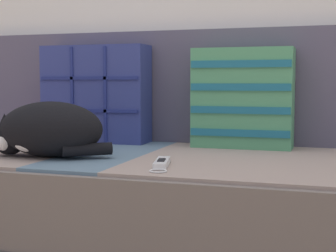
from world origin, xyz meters
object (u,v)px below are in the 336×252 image
at_px(couch, 151,215).
at_px(sleeping_cat, 46,131).
at_px(throw_pillow_striped, 243,98).
at_px(game_remote_far, 162,163).
at_px(throw_pillow_quilted, 96,94).

distance_m(couch, sleeping_cat, 0.46).
bearing_deg(throw_pillow_striped, sleeping_cat, -142.27).
height_order(couch, game_remote_far, game_remote_far).
bearing_deg(throw_pillow_striped, couch, -139.39).
distance_m(couch, game_remote_far, 0.37).
bearing_deg(throw_pillow_quilted, throw_pillow_striped, -0.05).
relative_size(throw_pillow_quilted, sleeping_cat, 1.06).
height_order(throw_pillow_striped, sleeping_cat, throw_pillow_striped).
xyz_separation_m(couch, throw_pillow_quilted, (-0.32, 0.24, 0.41)).
relative_size(throw_pillow_striped, sleeping_cat, 0.89).
bearing_deg(sleeping_cat, throw_pillow_quilted, 94.34).
relative_size(couch, throw_pillow_striped, 5.90).
relative_size(couch, throw_pillow_quilted, 4.96).
xyz_separation_m(throw_pillow_striped, sleeping_cat, (-0.56, -0.43, -0.10)).
xyz_separation_m(throw_pillow_striped, game_remote_far, (-0.15, -0.50, -0.17)).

